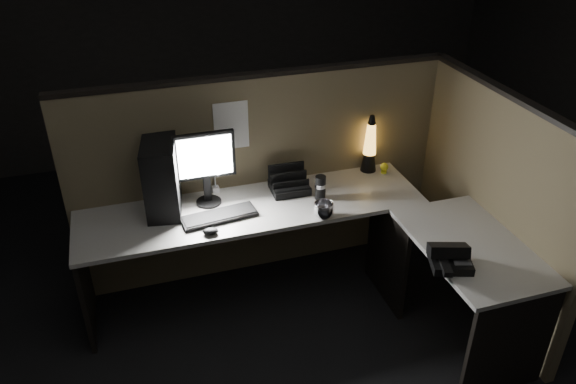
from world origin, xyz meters
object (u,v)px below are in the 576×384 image
object	(u,v)px
pc_tower	(162,174)
desk_phone	(449,258)
monitor	(205,161)
lava_lamp	(370,148)
keyboard	(219,216)

from	to	relation	value
pc_tower	desk_phone	xyz separation A→B (m)	(1.45, -1.11, -0.19)
monitor	desk_phone	world-z (taller)	monitor
lava_lamp	desk_phone	size ratio (longest dim) A/B	1.61
monitor	keyboard	bearing A→B (deg)	-81.95
keyboard	desk_phone	size ratio (longest dim) A/B	1.78
monitor	lava_lamp	distance (m)	1.22
pc_tower	monitor	size ratio (longest dim) A/B	0.96
desk_phone	pc_tower	bearing A→B (deg)	160.62
monitor	keyboard	world-z (taller)	monitor
monitor	desk_phone	xyz separation A→B (m)	(1.17, -1.08, -0.25)
keyboard	desk_phone	bearing A→B (deg)	-43.95
pc_tower	monitor	world-z (taller)	monitor
desk_phone	monitor	bearing A→B (deg)	155.26
lava_lamp	desk_phone	bearing A→B (deg)	-91.81
keyboard	desk_phone	world-z (taller)	desk_phone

